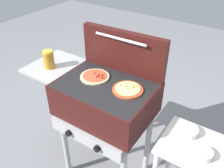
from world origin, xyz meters
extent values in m
cube|color=#38110F|center=(0.00, 0.00, 0.78)|extent=(0.64, 0.48, 0.24)
cube|color=black|center=(0.00, 0.00, 0.90)|extent=(0.61, 0.46, 0.01)
cube|color=#A5A5A5|center=(-0.48, 0.00, 0.89)|extent=(0.32, 0.41, 0.02)
cube|color=#A5A5A5|center=(-0.48, 0.00, 0.78)|extent=(0.02, 0.02, 0.24)
cube|color=#A5A5A5|center=(0.00, -0.25, 0.61)|extent=(0.58, 0.02, 0.10)
cylinder|color=black|center=(-0.12, -0.28, 0.61)|extent=(0.04, 0.02, 0.04)
cylinder|color=black|center=(0.12, -0.28, 0.61)|extent=(0.04, 0.02, 0.04)
cylinder|color=#A5A5A5|center=(-0.27, -0.19, 0.33)|extent=(0.04, 0.04, 0.66)
cylinder|color=#A5A5A5|center=(-0.27, 0.19, 0.33)|extent=(0.04, 0.04, 0.66)
cylinder|color=#A5A5A5|center=(0.27, 0.19, 0.33)|extent=(0.04, 0.04, 0.66)
cube|color=#38110F|center=(0.00, 0.21, 1.05)|extent=(0.63, 0.07, 0.30)
cylinder|color=#B7B7BC|center=(0.00, 0.17, 1.16)|extent=(0.38, 0.02, 0.02)
cylinder|color=beige|center=(-0.11, 0.03, 0.91)|extent=(0.20, 0.20, 0.01)
cylinder|color=#D14C2D|center=(-0.11, 0.03, 0.92)|extent=(0.17, 0.17, 0.01)
sphere|color=#A0432C|center=(-0.09, 0.01, 0.92)|extent=(0.02, 0.02, 0.02)
sphere|color=#BD3E29|center=(-0.07, 0.05, 0.92)|extent=(0.02, 0.02, 0.02)
sphere|color=#B93B2E|center=(-0.09, 0.03, 0.92)|extent=(0.03, 0.03, 0.03)
sphere|color=#9D5131|center=(-0.13, 0.04, 0.92)|extent=(0.02, 0.02, 0.02)
sphere|color=#E94225|center=(-0.05, 0.02, 0.92)|extent=(0.02, 0.02, 0.02)
cylinder|color=#C64723|center=(0.16, 0.02, 0.91)|extent=(0.20, 0.20, 0.01)
cylinder|color=#EDD17A|center=(0.16, 0.02, 0.92)|extent=(0.16, 0.16, 0.01)
sphere|color=#F29D76|center=(0.16, 0.05, 0.92)|extent=(0.03, 0.03, 0.03)
sphere|color=tan|center=(0.13, 0.03, 0.92)|extent=(0.02, 0.02, 0.02)
sphere|color=#F2B18A|center=(0.10, 0.01, 0.92)|extent=(0.02, 0.02, 0.02)
sphere|color=#E4E98B|center=(0.19, 0.07, 0.92)|extent=(0.02, 0.02, 0.02)
sphere|color=#F2E761|center=(0.17, 0.04, 0.92)|extent=(0.03, 0.03, 0.03)
cylinder|color=#B77A1E|center=(-0.47, -0.05, 0.96)|extent=(0.08, 0.08, 0.12)
cylinder|color=gold|center=(-0.47, -0.05, 1.03)|extent=(0.07, 0.07, 0.01)
cube|color=beige|center=(0.66, 0.00, 0.70)|extent=(0.44, 0.36, 0.02)
cylinder|color=beige|center=(0.47, 0.15, 0.34)|extent=(0.04, 0.04, 0.69)
cylinder|color=silver|center=(0.57, 0.07, 0.73)|extent=(0.12, 0.12, 0.04)
cylinder|color=#4C7533|center=(0.57, 0.07, 0.72)|extent=(0.10, 0.10, 0.02)
cylinder|color=silver|center=(0.69, -0.06, 0.73)|extent=(0.11, 0.11, 0.04)
cylinder|color=#4C7533|center=(0.69, -0.06, 0.72)|extent=(0.09, 0.09, 0.02)
camera|label=1|loc=(0.76, -1.07, 1.79)|focal=38.27mm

